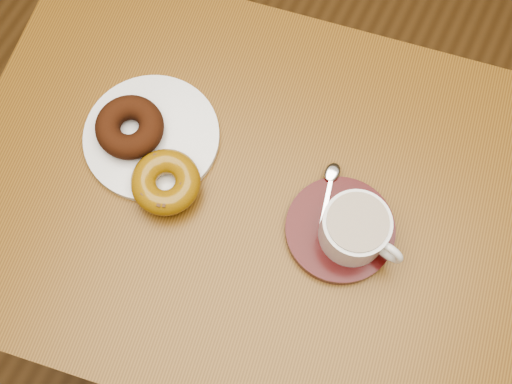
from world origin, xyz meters
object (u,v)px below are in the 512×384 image
at_px(donut_plate, 152,137).
at_px(saucer, 340,230).
at_px(coffee_cup, 356,229).
at_px(cafe_table, 246,216).

distance_m(donut_plate, saucer, 0.33).
height_order(donut_plate, saucer, saucer).
xyz_separation_m(donut_plate, coffee_cup, (0.35, -0.01, 0.05)).
height_order(cafe_table, coffee_cup, coffee_cup).
xyz_separation_m(saucer, coffee_cup, (0.02, -0.00, 0.04)).
distance_m(cafe_table, saucer, 0.21).
distance_m(cafe_table, donut_plate, 0.22).
xyz_separation_m(cafe_table, saucer, (0.16, 0.01, 0.14)).
bearing_deg(cafe_table, coffee_cup, -8.14).
relative_size(donut_plate, coffee_cup, 1.66).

